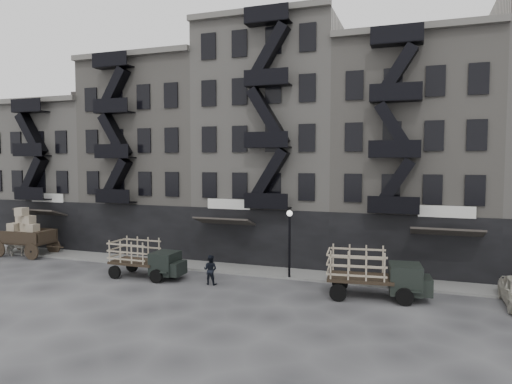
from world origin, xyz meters
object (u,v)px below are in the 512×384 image
(wagon, at_px, (25,228))
(stake_truck_west, at_px, (146,256))
(stake_truck_east, at_px, (375,270))
(horse, at_px, (17,247))
(pedestrian_mid, at_px, (210,270))

(wagon, distance_m, stake_truck_west, 12.82)
(stake_truck_west, bearing_deg, stake_truck_east, 2.15)
(horse, xyz_separation_m, wagon, (0.38, 0.44, 1.39))
(wagon, relative_size, pedestrian_mid, 2.52)
(stake_truck_east, bearing_deg, wagon, 168.94)
(horse, height_order, stake_truck_east, stake_truck_east)
(wagon, bearing_deg, stake_truck_west, -13.50)
(horse, height_order, wagon, wagon)
(wagon, bearing_deg, pedestrian_mid, -10.76)
(stake_truck_west, bearing_deg, wagon, 168.77)
(stake_truck_east, xyz_separation_m, pedestrian_mid, (-9.40, -0.49, -0.64))
(wagon, bearing_deg, stake_truck_east, -6.53)
(wagon, xyz_separation_m, stake_truck_east, (26.43, -2.21, -0.59))
(stake_truck_east, bearing_deg, stake_truck_west, 175.35)
(horse, xyz_separation_m, stake_truck_east, (26.80, -1.77, 0.80))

